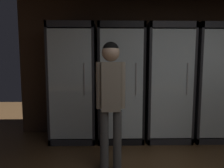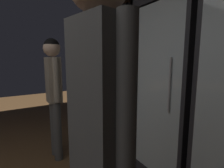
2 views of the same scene
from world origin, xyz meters
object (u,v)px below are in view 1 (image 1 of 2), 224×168
object	(u,v)px
cooler_center	(166,84)
shopper_near	(111,93)
cooler_far_left	(74,84)
cooler_left	(120,84)
cooler_right	(211,84)

from	to	relation	value
cooler_center	shopper_near	size ratio (longest dim) A/B	1.25
cooler_far_left	shopper_near	world-z (taller)	cooler_far_left
cooler_left	cooler_center	world-z (taller)	same
cooler_left	cooler_right	xyz separation A→B (m)	(1.61, 0.00, 0.01)
cooler_left	cooler_right	bearing A→B (deg)	0.07
cooler_far_left	cooler_center	xyz separation A→B (m)	(1.61, 0.00, 0.00)
cooler_center	cooler_right	size ratio (longest dim) A/B	1.00
cooler_left	shopper_near	xyz separation A→B (m)	(-0.18, -1.12, 0.01)
cooler_left	cooler_far_left	bearing A→B (deg)	179.97
cooler_center	cooler_left	bearing A→B (deg)	-179.95
cooler_left	cooler_center	size ratio (longest dim) A/B	1.00
shopper_near	cooler_far_left	bearing A→B (deg)	119.20
cooler_right	shopper_near	bearing A→B (deg)	-148.04
cooler_far_left	cooler_left	size ratio (longest dim) A/B	1.00
shopper_near	cooler_right	bearing A→B (deg)	31.96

